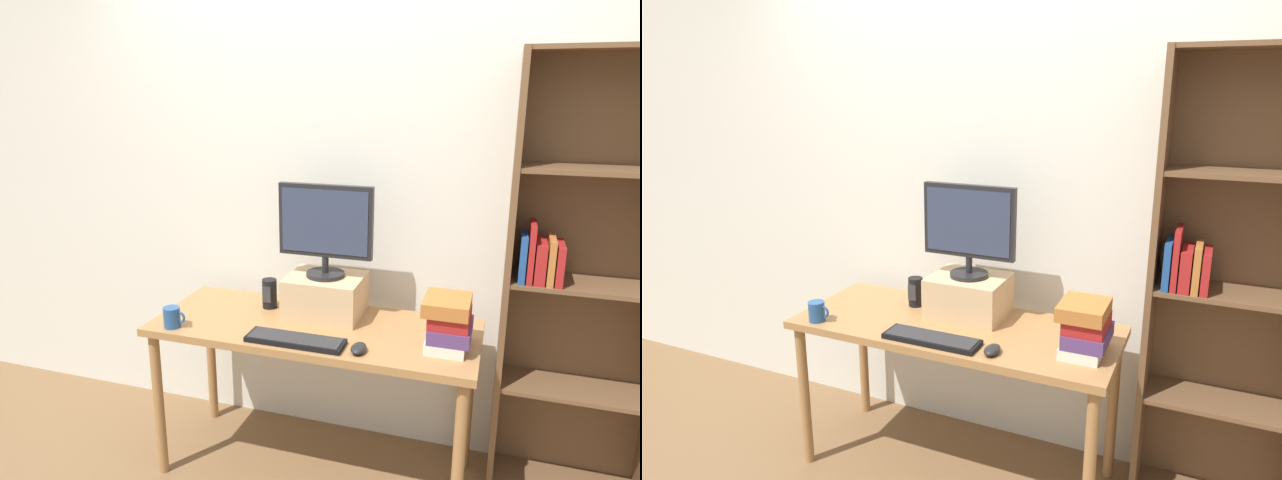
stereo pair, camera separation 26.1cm
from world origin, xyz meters
TOP-DOWN VIEW (x-y plane):
  - ground_plane at (0.00, 0.00)m, footprint 12.00×12.00m
  - back_wall at (0.00, 0.44)m, footprint 7.00×0.08m
  - desk at (0.00, 0.00)m, footprint 1.51×0.62m
  - bookshelf_unit at (1.15, 0.29)m, footprint 0.70×0.28m
  - riser_box at (0.01, 0.14)m, footprint 0.36×0.30m
  - computer_monitor at (0.01, 0.13)m, footprint 0.45×0.18m
  - keyboard at (-0.01, -0.21)m, footprint 0.43×0.13m
  - computer_mouse at (0.27, -0.22)m, footprint 0.06×0.10m
  - book_stack at (0.62, -0.05)m, footprint 0.20×0.26m
  - coffee_mug at (-0.61, -0.24)m, footprint 0.11×0.08m
  - desk_speaker at (-0.28, 0.13)m, footprint 0.07×0.08m

SIDE VIEW (x-z plane):
  - ground_plane at x=0.00m, z-range 0.00..0.00m
  - desk at x=0.00m, z-range 0.30..1.08m
  - keyboard at x=-0.01m, z-range 0.78..0.80m
  - computer_mouse at x=0.27m, z-range 0.78..0.81m
  - coffee_mug at x=-0.61m, z-range 0.78..0.87m
  - desk_speaker at x=-0.28m, z-range 0.78..0.93m
  - riser_box at x=0.01m, z-range 0.78..0.97m
  - book_stack at x=0.62m, z-range 0.78..1.00m
  - bookshelf_unit at x=1.15m, z-range 0.01..2.03m
  - computer_monitor at x=0.01m, z-range 1.00..1.44m
  - back_wall at x=0.00m, z-range 0.00..2.60m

